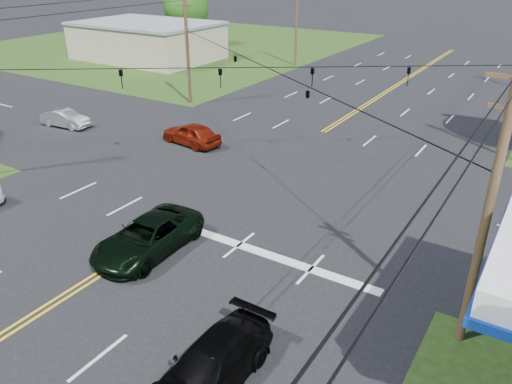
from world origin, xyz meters
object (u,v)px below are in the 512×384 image
Objects in this scene: retail_nw at (148,42)px; pole_nw at (187,44)px; pole_left_far at (297,18)px; pickup_dkgreen at (148,237)px; tree_far_l at (186,6)px; suv_black at (211,366)px; pole_se at (489,208)px; sedan_silver at (65,118)px.

pole_nw is at bearing -37.41° from retail_nw.
pole_left_far is at bearing 19.44° from retail_nw.
retail_nw reaches higher than pickup_dkgreen.
suv_black is (39.18, -46.93, -4.50)m from tree_far_l.
tree_far_l is (-45.00, 41.00, 0.28)m from pole_se.
pole_left_far is at bearing 107.41° from pickup_dkgreen.
pole_left_far is 1.87× the size of pickup_dkgreen.
pole_nw is (17.00, -13.00, 2.92)m from retail_nw.
retail_nw is 1.68× the size of pole_nw.
pole_nw reaches higher than suv_black.
retail_nw is 21.60m from pole_nw.
pole_nw is 1.78× the size of pickup_dkgreen.
suv_black is 27.60m from sedan_silver.
retail_nw is at bearing 142.59° from pole_nw.
pole_left_far is 47.65m from suv_black.
retail_nw reaches higher than sedan_silver.
pickup_dkgreen is (30.50, -32.49, -1.26)m from retail_nw.
pickup_dkgreen is at bearing -126.11° from sedan_silver.
retail_nw is 52.42m from suv_black.
tree_far_l reaches higher than suv_black.
pole_nw is at bearing 145.30° from pole_se.
suv_black is (6.68, -4.44, -0.05)m from pickup_dkgreen.
pole_se is 60.88m from tree_far_l.
pole_left_far reaches higher than sedan_silver.
retail_nw is at bearing 22.99° from sedan_silver.
pickup_dkgreen is 1.39× the size of sedan_silver.
sedan_silver is at bearing 149.12° from pickup_dkgreen.
pickup_dkgreen is at bearing -173.20° from pole_se.
suv_black is at bearing -35.55° from pickup_dkgreen.
pickup_dkgreen is (13.50, -19.49, -4.17)m from pole_nw.
pole_nw reaches higher than tree_far_l.
pole_se is 13.26m from pickup_dkgreen.
pole_nw is at bearing -27.19° from sedan_silver.
retail_nw is 3.00× the size of pickup_dkgreen.
pole_nw is at bearing -50.44° from tree_far_l.
suv_black reaches higher than sedan_silver.
pole_left_far is 29.58m from sedan_silver.
pole_se is 1.00× the size of pole_nw.
pole_nw is 0.95× the size of pole_left_far.
sedan_silver is at bearing -97.17° from pole_left_far.
tree_far_l is (-2.00, 10.00, 3.19)m from retail_nw.
tree_far_l is (-19.00, 4.00, 0.03)m from pole_left_far.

